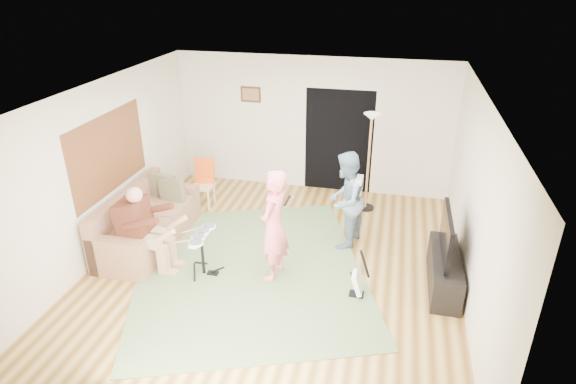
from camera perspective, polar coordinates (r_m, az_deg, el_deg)
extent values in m
plane|color=brown|center=(7.59, -1.48, -8.61)|extent=(6.00, 6.00, 0.00)
plane|color=white|center=(6.48, -1.75, 11.61)|extent=(6.00, 6.00, 0.00)
plane|color=brown|center=(8.10, -20.46, 4.32)|extent=(0.00, 2.05, 2.05)
plane|color=black|center=(9.68, 6.03, 5.97)|extent=(2.10, 0.00, 2.10)
cube|color=#3F2314|center=(9.80, -4.44, 11.46)|extent=(0.42, 0.03, 0.32)
cube|color=#5B7547|center=(7.48, -4.57, -9.17)|extent=(4.53, 4.87, 0.02)
cube|color=#9F6E4F|center=(8.36, -16.00, -4.46)|extent=(0.89, 1.78, 0.44)
cube|color=#9F6E4F|center=(8.43, -18.44, -2.79)|extent=(0.17, 2.20, 0.89)
cube|color=#9F6E4F|center=(9.09, -13.19, -0.94)|extent=(0.89, 0.21, 0.63)
cube|color=#9F6E4F|center=(7.59, -19.56, -7.42)|extent=(0.89, 0.21, 0.63)
cube|color=#552517|center=(7.53, -17.78, -3.11)|extent=(0.37, 0.49, 0.62)
sphere|color=tan|center=(7.32, -17.76, -0.34)|extent=(0.24, 0.24, 0.24)
cylinder|color=black|center=(7.32, -10.10, -7.29)|extent=(0.05, 0.05, 0.64)
cube|color=white|center=(7.16, -10.28, -5.21)|extent=(0.12, 0.64, 0.04)
imported|color=#F56A7B|center=(6.90, -1.71, -4.01)|extent=(0.50, 0.68, 1.71)
imported|color=slate|center=(7.78, 6.81, -0.99)|extent=(0.78, 0.91, 1.62)
cube|color=black|center=(7.02, 8.10, -11.93)|extent=(0.20, 0.17, 0.03)
cube|color=white|center=(6.90, 8.20, -10.61)|extent=(0.16, 0.24, 0.32)
cylinder|color=black|center=(6.71, 9.09, -8.43)|extent=(0.17, 0.04, 0.42)
cylinder|color=black|center=(9.37, 9.11, -1.80)|extent=(0.33, 0.33, 0.03)
cylinder|color=tan|center=(9.00, 9.49, 3.25)|extent=(0.04, 0.04, 1.77)
cone|color=white|center=(8.71, 9.92, 8.78)|extent=(0.30, 0.30, 0.12)
cube|color=beige|center=(9.29, -10.11, 0.66)|extent=(0.41, 0.41, 0.04)
cube|color=orange|center=(9.32, -9.85, 2.82)|extent=(0.38, 0.09, 0.39)
cube|color=black|center=(7.35, 18.03, -8.90)|extent=(0.40, 1.40, 0.50)
cube|color=black|center=(7.04, 18.27, -4.82)|extent=(0.06, 1.13, 0.63)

